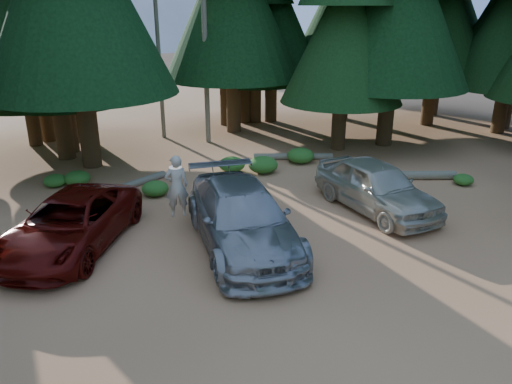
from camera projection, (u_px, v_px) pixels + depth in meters
ground at (295, 302)px, 11.30m from camera, size 160.00×160.00×0.00m
forest_belt_north at (191, 140)px, 24.80m from camera, size 36.00×7.00×22.00m
snag_front at (204, 12)px, 22.44m from camera, size 0.24×0.24×12.00m
snag_back at (157, 35)px, 23.63m from camera, size 0.20×0.20×10.00m
red_pickup at (70, 223)px, 13.61m from camera, size 4.34×5.78×1.46m
silver_minivan_center at (242, 218)px, 13.64m from camera, size 2.39×5.87×1.70m
silver_minivan_right at (376, 186)px, 16.10m from camera, size 2.82×5.12×1.65m
frisbee_player at (177, 186)px, 14.26m from camera, size 0.68×0.45×1.83m
log_left at (126, 186)px, 18.13m from camera, size 3.11×2.37×0.26m
log_mid at (293, 156)px, 21.67m from camera, size 3.38×1.17×0.28m
log_right at (388, 175)px, 19.19m from camera, size 5.09×1.66×0.33m
shrub_far_left at (77, 178)px, 18.60m from camera, size 0.96×0.96×0.53m
shrub_left at (55, 181)px, 18.42m from camera, size 0.84×0.84×0.46m
shrub_center_left at (155, 188)px, 17.56m from camera, size 0.94×0.94×0.52m
shrub_center_right at (232, 164)px, 20.10m from camera, size 1.07×1.07×0.59m
shrub_right at (263, 165)px, 19.95m from camera, size 1.18×1.18×0.65m
shrub_far_right at (301, 155)px, 21.20m from camera, size 1.15×1.15×0.63m
shrub_edge_east at (463, 180)px, 18.62m from camera, size 0.74×0.74×0.41m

